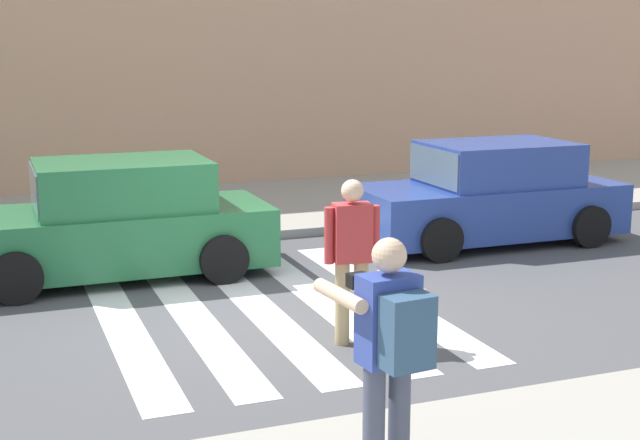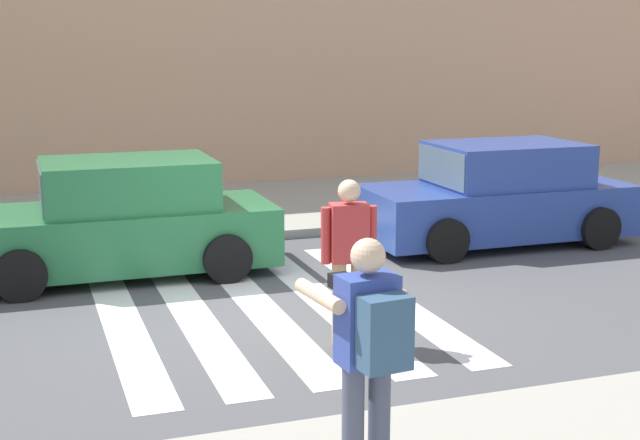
{
  "view_description": "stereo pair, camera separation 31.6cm",
  "coord_description": "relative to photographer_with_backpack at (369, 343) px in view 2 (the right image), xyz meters",
  "views": [
    {
      "loc": [
        -2.9,
        -9.39,
        3.13
      ],
      "look_at": [
        0.6,
        -0.2,
        1.1
      ],
      "focal_mm": 50.0,
      "sensor_mm": 36.0,
      "label": 1
    },
    {
      "loc": [
        -2.6,
        -9.5,
        3.13
      ],
      "look_at": [
        0.6,
        -0.2,
        1.1
      ],
      "focal_mm": 50.0,
      "sensor_mm": 36.0,
      "label": 2
    }
  ],
  "objects": [
    {
      "name": "parked_car_green",
      "position": [
        -0.83,
        6.68,
        -0.44
      ],
      "size": [
        4.1,
        1.92,
        1.55
      ],
      "color": "#236B3D",
      "rests_on": "ground"
    },
    {
      "name": "crosswalk_stripe_4",
      "position": [
        2.1,
        4.58,
        -1.16
      ],
      "size": [
        0.44,
        5.2,
        0.01
      ],
      "primitive_type": "cube",
      "color": "silver",
      "rests_on": "ground"
    },
    {
      "name": "parked_car_blue",
      "position": [
        4.86,
        6.68,
        -0.44
      ],
      "size": [
        4.1,
        1.92,
        1.55
      ],
      "color": "#284293",
      "rests_on": "ground"
    },
    {
      "name": "crosswalk_stripe_2",
      "position": [
        0.5,
        4.58,
        -1.16
      ],
      "size": [
        0.44,
        5.2,
        0.01
      ],
      "primitive_type": "cube",
      "color": "silver",
      "rests_on": "ground"
    },
    {
      "name": "crosswalk_stripe_3",
      "position": [
        1.3,
        4.58,
        -1.16
      ],
      "size": [
        0.44,
        5.2,
        0.01
      ],
      "primitive_type": "cube",
      "color": "silver",
      "rests_on": "ground"
    },
    {
      "name": "building_facade_far",
      "position": [
        0.5,
        14.78,
        2.47
      ],
      "size": [
        56.0,
        4.0,
        7.27
      ],
      "primitive_type": "cube",
      "color": "tan",
      "rests_on": "ground"
    },
    {
      "name": "crosswalk_stripe_0",
      "position": [
        -1.1,
        4.58,
        -1.16
      ],
      "size": [
        0.44,
        5.2,
        0.01
      ],
      "primitive_type": "cube",
      "color": "silver",
      "rests_on": "ground"
    },
    {
      "name": "ground_plane",
      "position": [
        0.5,
        4.38,
        -1.17
      ],
      "size": [
        120.0,
        120.0,
        0.0
      ],
      "primitive_type": "plane",
      "color": "#4C4C4F"
    },
    {
      "name": "photographer_with_backpack",
      "position": [
        0.0,
        0.0,
        0.0
      ],
      "size": [
        0.64,
        0.89,
        1.72
      ],
      "color": "#474C60",
      "rests_on": "sidewalk_near"
    },
    {
      "name": "crosswalk_stripe_1",
      "position": [
        -0.3,
        4.58,
        -1.16
      ],
      "size": [
        0.44,
        5.2,
        0.01
      ],
      "primitive_type": "cube",
      "color": "silver",
      "rests_on": "ground"
    },
    {
      "name": "pedestrian_crossing",
      "position": [
        1.04,
        3.11,
        -0.19
      ],
      "size": [
        0.57,
        0.29,
        1.72
      ],
      "color": "tan",
      "rests_on": "ground"
    },
    {
      "name": "sidewalk_far",
      "position": [
        0.5,
        10.38,
        -1.1
      ],
      "size": [
        60.0,
        4.8,
        0.14
      ],
      "primitive_type": "cube",
      "color": "#9E998C",
      "rests_on": "ground"
    }
  ]
}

